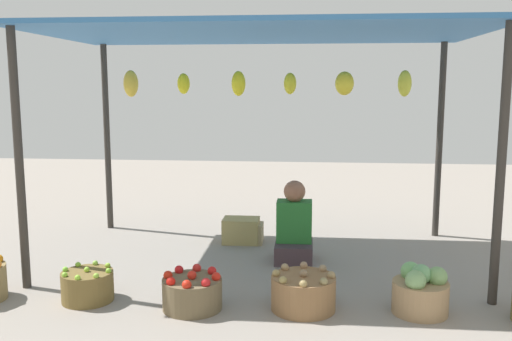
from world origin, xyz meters
name	(u,v)px	position (x,y,z in m)	size (l,w,h in m)	color
ground_plane	(261,257)	(0.00, 0.00, 0.00)	(14.00, 14.00, 0.00)	gray
market_stall_structure	(261,47)	(0.00, 0.00, 2.04)	(4.09, 2.30, 2.19)	#38332D
vendor_person	(294,230)	(0.33, -0.03, 0.30)	(0.36, 0.44, 0.78)	#433339
basket_limes	(88,286)	(-1.27, -1.24, 0.12)	(0.40, 0.40, 0.28)	brown
basket_red_tomatoes	(192,292)	(-0.41, -1.31, 0.13)	(0.45, 0.45, 0.30)	brown
basket_potatoes	(303,292)	(0.43, -1.25, 0.13)	(0.49, 0.49, 0.31)	olive
basket_cabbages	(420,292)	(1.30, -1.24, 0.16)	(0.41, 0.41, 0.38)	#A38059
wooden_crate_near_vendor	(244,233)	(-0.23, 0.51, 0.11)	(0.41, 0.25, 0.21)	tan
wooden_crate_stacked_rear	(241,230)	(-0.26, 0.52, 0.13)	(0.39, 0.28, 0.27)	tan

